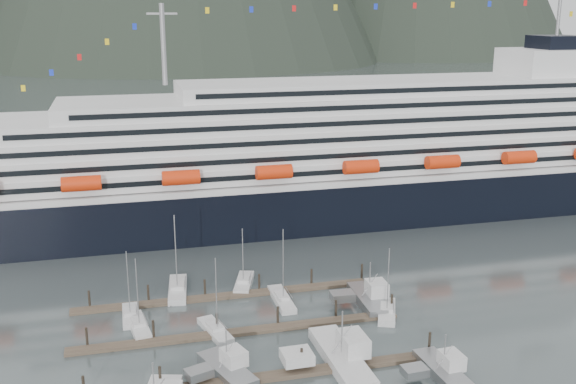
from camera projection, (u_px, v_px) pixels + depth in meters
name	position (u px, v px, depth m)	size (l,w,h in m)	color
ground	(278.00, 339.00, 95.21)	(1600.00, 1600.00, 0.00)	#444F50
cruise_ship	(350.00, 162.00, 150.65)	(210.00, 30.40, 50.30)	black
dock_near	(258.00, 377.00, 84.65)	(48.18, 2.28, 3.20)	#4A3A2F
dock_mid	(240.00, 331.00, 96.79)	(48.18, 2.28, 3.20)	#4A3A2F
dock_far	(225.00, 296.00, 108.94)	(48.18, 2.28, 3.20)	#4A3A2F
sailboat_a	(130.00, 316.00, 101.49)	(2.33, 7.90, 11.39)	silver
sailboat_b	(139.00, 326.00, 98.18)	(3.51, 9.25, 11.59)	silver
sailboat_c	(215.00, 331.00, 96.75)	(4.31, 8.99, 12.23)	silver
sailboat_d	(282.00, 300.00, 107.20)	(2.40, 10.10, 12.93)	silver
sailboat_e	(178.00, 290.00, 110.85)	(4.08, 11.14, 14.16)	silver
sailboat_f	(244.00, 283.00, 113.54)	(5.11, 9.20, 10.85)	silver
sailboat_h	(387.00, 312.00, 102.73)	(5.76, 9.02, 11.45)	silver
trawler_b	(226.00, 369.00, 85.60)	(8.98, 10.95, 6.75)	gray
trawler_c	(340.00, 356.00, 88.41)	(11.34, 16.14, 8.26)	silver
trawler_d	(443.00, 370.00, 85.28)	(8.08, 10.92, 6.38)	gray
trawler_e	(368.00, 298.00, 106.40)	(9.09, 11.93, 7.69)	gray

